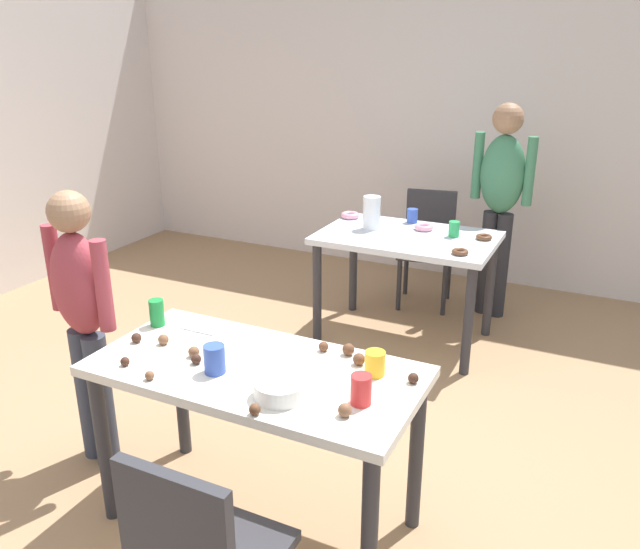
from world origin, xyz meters
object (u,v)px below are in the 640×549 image
(chair_far_table, at_px, (428,241))
(person_girl_near, at_px, (83,310))
(dining_table_near, at_px, (256,390))
(dining_table_far, at_px, (407,250))
(mixing_bowl, at_px, (280,389))
(soda_can, at_px, (157,313))
(pitcher_far, at_px, (372,213))
(person_adult_far, at_px, (501,192))

(chair_far_table, height_order, person_girl_near, person_girl_near)
(dining_table_near, relative_size, dining_table_far, 1.16)
(dining_table_far, height_order, mixing_bowl, mixing_bowl)
(dining_table_near, xyz_separation_m, chair_far_table, (-0.10, 2.70, -0.15))
(dining_table_near, bearing_deg, soda_can, 166.70)
(chair_far_table, relative_size, soda_can, 7.13)
(dining_table_far, distance_m, pitcher_far, 0.35)
(dining_table_far, xyz_separation_m, soda_can, (-0.56, -1.83, 0.17))
(mixing_bowl, xyz_separation_m, soda_can, (-0.80, 0.30, 0.03))
(person_girl_near, distance_m, soda_can, 0.36)
(chair_far_table, height_order, soda_can, soda_can)
(person_girl_near, distance_m, pitcher_far, 2.07)
(person_adult_far, height_order, pitcher_far, person_adult_far)
(dining_table_far, bearing_deg, soda_can, -107.11)
(dining_table_far, bearing_deg, pitcher_far, 172.88)
(dining_table_near, height_order, person_adult_far, person_adult_far)
(mixing_bowl, height_order, soda_can, soda_can)
(chair_far_table, relative_size, person_girl_near, 0.64)
(dining_table_far, height_order, chair_far_table, chair_far_table)
(person_girl_near, distance_m, person_adult_far, 2.97)
(mixing_bowl, bearing_deg, dining_table_far, 96.20)
(dining_table_far, height_order, person_adult_far, person_adult_far)
(person_adult_far, height_order, soda_can, person_adult_far)
(person_adult_far, distance_m, mixing_bowl, 2.84)
(person_girl_near, bearing_deg, chair_far_table, 72.47)
(dining_table_near, bearing_deg, person_girl_near, 177.81)
(chair_far_table, distance_m, pitcher_far, 0.81)
(dining_table_near, xyz_separation_m, person_adult_far, (0.42, 2.67, 0.29))
(person_girl_near, height_order, mixing_bowl, person_girl_near)
(dining_table_near, xyz_separation_m, soda_can, (-0.60, 0.14, 0.17))
(soda_can, bearing_deg, person_girl_near, -162.89)
(person_adult_far, bearing_deg, dining_table_near, -98.96)
(soda_can, bearing_deg, mixing_bowl, -20.48)
(person_adult_far, bearing_deg, soda_can, -111.92)
(pitcher_far, bearing_deg, chair_far_table, 73.65)
(dining_table_far, xyz_separation_m, pitcher_far, (-0.27, 0.03, 0.22))
(person_adult_far, bearing_deg, dining_table_far, -123.12)
(person_adult_far, distance_m, pitcher_far, 0.98)
(person_girl_near, xyz_separation_m, person_adult_far, (1.36, 2.63, 0.14))
(person_girl_near, relative_size, pitcher_far, 6.07)
(chair_far_table, bearing_deg, soda_can, -101.05)
(chair_far_table, height_order, pitcher_far, pitcher_far)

